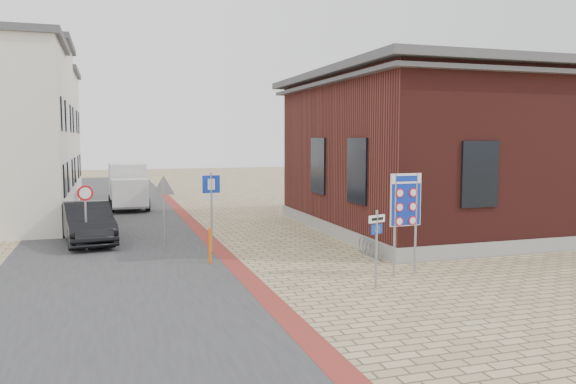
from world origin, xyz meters
TOP-DOWN VIEW (x-y plane):
  - ground at (0.00, 0.00)m, footprint 120.00×120.00m
  - road_strip at (-5.50, 15.00)m, footprint 7.00×60.00m
  - curb_strip at (-2.00, 10.00)m, footprint 0.60×40.00m
  - brick_building at (8.99, 7.00)m, footprint 13.00×13.00m
  - townhouse_mid at (-10.99, 18.00)m, footprint 7.40×6.40m
  - townhouse_far at (-10.99, 24.00)m, footprint 7.40×6.40m
  - bike_rack at (2.65, 2.20)m, footprint 0.08×1.80m
  - sedan at (-6.50, 7.82)m, footprint 2.25×4.88m
  - box_truck at (-4.66, 18.11)m, footprint 2.15×4.88m
  - border_sign at (2.50, -0.36)m, footprint 1.02×0.12m
  - essen_sign at (1.00, -1.50)m, footprint 0.55×0.22m
  - parking_sign at (-2.32, 4.50)m, footprint 0.62×0.09m
  - yield_sign at (-3.80, 6.00)m, footprint 0.89×0.34m
  - speed_sign at (-6.50, 6.22)m, footprint 0.55×0.13m
  - bollard at (-2.68, 2.80)m, footprint 0.11×0.11m

SIDE VIEW (x-z plane):
  - ground at x=0.00m, z-range 0.00..0.00m
  - road_strip at x=-5.50m, z-range 0.00..0.02m
  - curb_strip at x=-2.00m, z-range 0.00..0.03m
  - bike_rack at x=2.65m, z-range -0.04..0.56m
  - bollard at x=-2.68m, z-range 0.00..1.14m
  - sedan at x=-6.50m, z-range 0.00..1.55m
  - box_truck at x=-4.66m, z-range 0.04..2.57m
  - essen_sign at x=1.00m, z-range 0.31..2.42m
  - speed_sign at x=-6.50m, z-range 0.39..2.73m
  - parking_sign at x=-2.32m, z-range 0.53..3.33m
  - yield_sign at x=-3.80m, z-range 0.69..3.27m
  - border_sign at x=2.50m, z-range 0.66..3.64m
  - brick_building at x=8.99m, z-range 0.09..6.89m
  - townhouse_far at x=-10.99m, z-range 0.02..8.32m
  - townhouse_mid at x=-10.99m, z-range 0.02..9.12m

